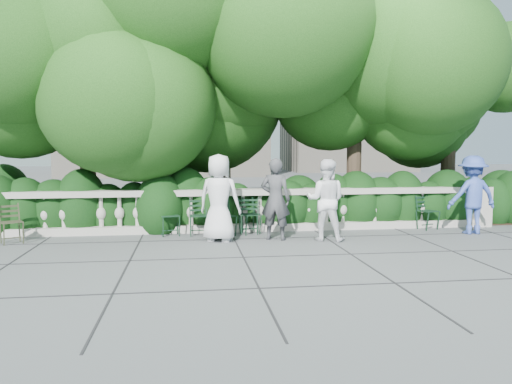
{
  "coord_description": "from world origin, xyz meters",
  "views": [
    {
      "loc": [
        -1.47,
        -9.77,
        1.97
      ],
      "look_at": [
        0.0,
        1.0,
        1.0
      ],
      "focal_mm": 35.0,
      "sensor_mm": 36.0,
      "label": 1
    }
  ],
  "objects": [
    {
      "name": "chair_e",
      "position": [
        -0.03,
        1.28,
        0.0
      ],
      "size": [
        0.58,
        0.6,
        0.84
      ],
      "primitive_type": null,
      "rotation": [
        0.0,
        0.0,
        0.36
      ],
      "color": "black",
      "rests_on": "ground"
    },
    {
      "name": "chair_d",
      "position": [
        -0.61,
        1.12,
        0.0
      ],
      "size": [
        0.59,
        0.61,
        0.84
      ],
      "primitive_type": null,
      "rotation": [
        0.0,
        0.0,
        0.39
      ],
      "color": "black",
      "rests_on": "ground"
    },
    {
      "name": "person_businessman",
      "position": [
        -0.83,
        0.62,
        0.92
      ],
      "size": [
        1.06,
        0.89,
        1.84
      ],
      "primitive_type": "imported",
      "rotation": [
        0.0,
        0.0,
        2.73
      ],
      "color": "silver",
      "rests_on": "ground"
    },
    {
      "name": "chair_a",
      "position": [
        -1.86,
        1.29,
        0.0
      ],
      "size": [
        0.51,
        0.55,
        0.84
      ],
      "primitive_type": null,
      "rotation": [
        0.0,
        0.0,
        0.17
      ],
      "color": "black",
      "rests_on": "ground"
    },
    {
      "name": "person_casual_man",
      "position": [
        1.42,
        0.44,
        0.86
      ],
      "size": [
        1.02,
        0.92,
        1.73
      ],
      "primitive_type": "imported",
      "rotation": [
        0.0,
        0.0,
        2.76
      ],
      "color": "white",
      "rests_on": "ground"
    },
    {
      "name": "shrub_hedge",
      "position": [
        0.0,
        3.0,
        0.0
      ],
      "size": [
        15.0,
        2.6,
        1.7
      ],
      "primitive_type": null,
      "color": "black",
      "rests_on": "ground"
    },
    {
      "name": "person_woman_grey",
      "position": [
        0.37,
        0.62,
        0.88
      ],
      "size": [
        0.75,
        0.64,
        1.75
      ],
      "primitive_type": "imported",
      "rotation": [
        0.0,
        0.0,
        2.74
      ],
      "color": "#3A3B3F",
      "rests_on": "ground"
    },
    {
      "name": "chair_b",
      "position": [
        -0.11,
        1.29,
        0.0
      ],
      "size": [
        0.52,
        0.55,
        0.84
      ],
      "primitive_type": null,
      "rotation": [
        0.0,
        0.0,
        -0.18
      ],
      "color": "black",
      "rests_on": "ground"
    },
    {
      "name": "person_older_blue",
      "position": [
        4.96,
        0.79,
        0.89
      ],
      "size": [
        1.18,
        0.7,
        1.79
      ],
      "primitive_type": "imported",
      "rotation": [
        0.0,
        0.0,
        3.18
      ],
      "color": "#3750A7",
      "rests_on": "ground"
    },
    {
      "name": "ground",
      "position": [
        0.0,
        0.0,
        0.0
      ],
      "size": [
        90.0,
        90.0,
        0.0
      ],
      "primitive_type": "plane",
      "color": "#4C5054",
      "rests_on": "ground"
    },
    {
      "name": "chair_c",
      "position": [
        -1.24,
        1.22,
        0.0
      ],
      "size": [
        0.45,
        0.49,
        0.84
      ],
      "primitive_type": null,
      "rotation": [
        0.0,
        0.0,
        0.02
      ],
      "color": "black",
      "rests_on": "ground"
    },
    {
      "name": "tree_canopy",
      "position": [
        0.69,
        3.19,
        3.96
      ],
      "size": [
        15.04,
        6.52,
        6.78
      ],
      "color": "#3F3023",
      "rests_on": "ground"
    },
    {
      "name": "balustrade",
      "position": [
        0.0,
        1.8,
        0.49
      ],
      "size": [
        12.0,
        0.44,
        1.0
      ],
      "color": "#9E998E",
      "rests_on": "ground"
    },
    {
      "name": "chair_weathered",
      "position": [
        -5.0,
        0.81,
        0.0
      ],
      "size": [
        0.62,
        0.63,
        0.84
      ],
      "primitive_type": null,
      "rotation": [
        0.0,
        0.0,
        0.52
      ],
      "color": "black",
      "rests_on": "ground"
    },
    {
      "name": "chair_f",
      "position": [
        4.29,
        1.33,
        0.0
      ],
      "size": [
        0.57,
        0.6,
        0.84
      ],
      "primitive_type": null,
      "rotation": [
        0.0,
        0.0,
        0.34
      ],
      "color": "black",
      "rests_on": "ground"
    }
  ]
}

